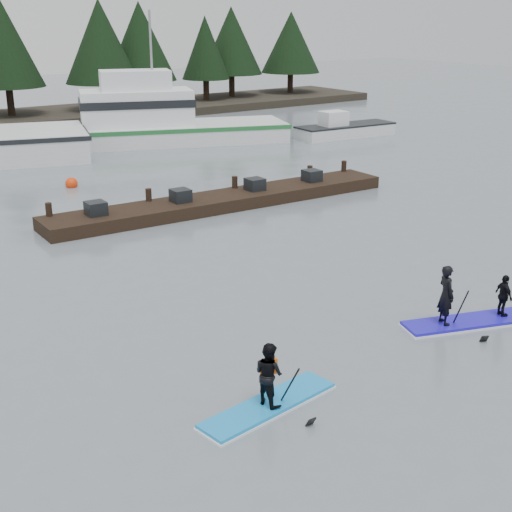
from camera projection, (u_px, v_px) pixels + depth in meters
ground at (412, 375)px, 15.81m from camera, size 160.00×160.00×0.00m
fishing_boat_medium at (160, 133)px, 43.14m from camera, size 14.98×8.89×8.60m
skiff at (346, 131)px, 45.38m from camera, size 6.76×2.50×0.77m
floating_dock at (224, 201)px, 29.22m from camera, size 15.21×2.58×0.50m
buoy_b at (72, 187)px, 32.57m from camera, size 0.56×0.56×0.56m
buoy_c at (186, 146)px, 42.31m from camera, size 0.50×0.50×0.50m
paddleboard_solo at (269, 386)px, 14.32m from camera, size 3.26×1.23×1.89m
paddleboard_duo at (469, 307)px, 18.18m from camera, size 3.69×1.98×2.18m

